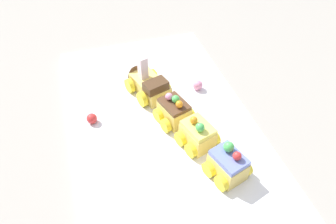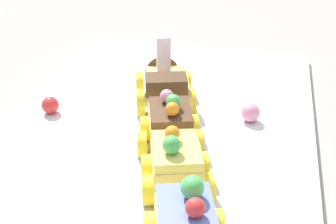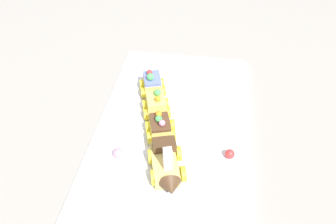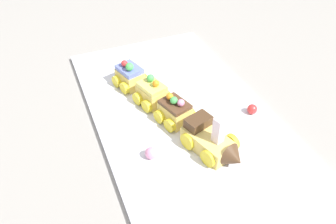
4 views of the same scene
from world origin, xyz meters
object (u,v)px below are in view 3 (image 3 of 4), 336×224
object	(u,v)px
gumball_red	(230,154)
gumball_pink	(118,153)
cake_train_locomotive	(167,167)
cake_car_chocolate	(160,128)
cake_car_lemon	(156,106)
cake_car_blueberry	(152,85)

from	to	relation	value
gumball_red	gumball_pink	distance (m)	0.26
cake_train_locomotive	cake_car_chocolate	distance (m)	0.12
cake_train_locomotive	gumball_pink	world-z (taller)	cake_train_locomotive
gumball_red	cake_car_lemon	bearing A→B (deg)	-122.27
gumball_red	gumball_pink	bearing A→B (deg)	-81.92
cake_car_blueberry	gumball_pink	bearing A→B (deg)	-25.22
cake_car_lemon	cake_car_blueberry	bearing A→B (deg)	-179.65
cake_car_chocolate	gumball_pink	size ratio (longest dim) A/B	3.48
cake_car_chocolate	cake_car_blueberry	bearing A→B (deg)	-179.90
cake_train_locomotive	gumball_red	world-z (taller)	cake_train_locomotive
gumball_pink	cake_car_lemon	bearing A→B (deg)	158.62
gumball_red	cake_train_locomotive	bearing A→B (deg)	-63.88
gumball_pink	cake_train_locomotive	bearing A→B (deg)	75.60
cake_car_lemon	gumball_red	bearing A→B (deg)	40.86
cake_car_chocolate	cake_car_lemon	bearing A→B (deg)	179.82
cake_car_blueberry	gumball_pink	world-z (taller)	cake_car_blueberry
cake_car_blueberry	gumball_pink	xyz separation A→B (m)	(0.24, -0.04, -0.01)
gumball_red	gumball_pink	world-z (taller)	gumball_pink
cake_train_locomotive	cake_car_chocolate	world-z (taller)	cake_train_locomotive
cake_car_lemon	gumball_red	distance (m)	0.23
cake_train_locomotive	cake_car_lemon	world-z (taller)	cake_train_locomotive
cake_train_locomotive	cake_car_lemon	size ratio (longest dim) A/B	1.67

